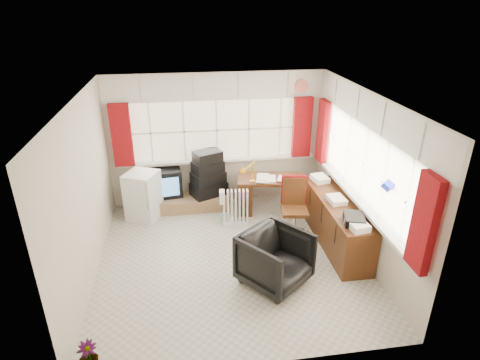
{
  "coord_description": "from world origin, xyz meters",
  "views": [
    {
      "loc": [
        -0.62,
        -5.11,
        3.69
      ],
      "look_at": [
        0.22,
        0.55,
        1.07
      ],
      "focal_mm": 30.0,
      "sensor_mm": 36.0,
      "label": 1
    }
  ],
  "objects_px": {
    "radiator": "(236,211)",
    "mini_fridge": "(143,196)",
    "desk": "(269,193)",
    "credenza": "(336,222)",
    "crt_tv": "(165,181)",
    "office_chair": "(275,259)",
    "desk_lamp": "(253,167)",
    "tv_bench": "(191,202)",
    "task_chair": "(294,205)"
  },
  "relations": [
    {
      "from": "task_chair",
      "to": "office_chair",
      "type": "xyz_separation_m",
      "value": [
        -0.59,
        -1.2,
        -0.16
      ]
    },
    {
      "from": "office_chair",
      "to": "mini_fridge",
      "type": "relative_size",
      "value": 0.97
    },
    {
      "from": "tv_bench",
      "to": "mini_fridge",
      "type": "height_order",
      "value": "mini_fridge"
    },
    {
      "from": "desk",
      "to": "desk_lamp",
      "type": "xyz_separation_m",
      "value": [
        -0.34,
        -0.1,
        0.57
      ]
    },
    {
      "from": "radiator",
      "to": "crt_tv",
      "type": "distance_m",
      "value": 1.54
    },
    {
      "from": "crt_tv",
      "to": "tv_bench",
      "type": "bearing_deg",
      "value": -20.76
    },
    {
      "from": "office_chair",
      "to": "task_chair",
      "type": "bearing_deg",
      "value": 24.6
    },
    {
      "from": "desk",
      "to": "crt_tv",
      "type": "xyz_separation_m",
      "value": [
        -1.91,
        0.48,
        0.14
      ]
    },
    {
      "from": "mini_fridge",
      "to": "crt_tv",
      "type": "bearing_deg",
      "value": 45.6
    },
    {
      "from": "office_chair",
      "to": "desk_lamp",
      "type": "bearing_deg",
      "value": 50.13
    },
    {
      "from": "desk_lamp",
      "to": "crt_tv",
      "type": "relative_size",
      "value": 0.61
    },
    {
      "from": "desk_lamp",
      "to": "tv_bench",
      "type": "relative_size",
      "value": 0.28
    },
    {
      "from": "credenza",
      "to": "tv_bench",
      "type": "relative_size",
      "value": 1.43
    },
    {
      "from": "tv_bench",
      "to": "mini_fridge",
      "type": "distance_m",
      "value": 0.93
    },
    {
      "from": "task_chair",
      "to": "credenza",
      "type": "height_order",
      "value": "task_chair"
    },
    {
      "from": "desk",
      "to": "credenza",
      "type": "bearing_deg",
      "value": -55.56
    },
    {
      "from": "desk_lamp",
      "to": "task_chair",
      "type": "xyz_separation_m",
      "value": [
        0.57,
        -0.75,
        -0.4
      ]
    },
    {
      "from": "task_chair",
      "to": "desk_lamp",
      "type": "bearing_deg",
      "value": 127.19
    },
    {
      "from": "desk_lamp",
      "to": "crt_tv",
      "type": "height_order",
      "value": "desk_lamp"
    },
    {
      "from": "radiator",
      "to": "credenza",
      "type": "distance_m",
      "value": 1.72
    },
    {
      "from": "radiator",
      "to": "desk",
      "type": "bearing_deg",
      "value": 31.63
    },
    {
      "from": "credenza",
      "to": "tv_bench",
      "type": "xyz_separation_m",
      "value": [
        -2.28,
        1.52,
        -0.26
      ]
    },
    {
      "from": "office_chair",
      "to": "radiator",
      "type": "xyz_separation_m",
      "value": [
        -0.32,
        1.63,
        -0.11
      ]
    },
    {
      "from": "task_chair",
      "to": "office_chair",
      "type": "bearing_deg",
      "value": -116.23
    },
    {
      "from": "desk",
      "to": "tv_bench",
      "type": "height_order",
      "value": "desk"
    },
    {
      "from": "task_chair",
      "to": "crt_tv",
      "type": "distance_m",
      "value": 2.52
    },
    {
      "from": "desk",
      "to": "tv_bench",
      "type": "xyz_separation_m",
      "value": [
        -1.45,
        0.3,
        -0.25
      ]
    },
    {
      "from": "radiator",
      "to": "mini_fridge",
      "type": "height_order",
      "value": "mini_fridge"
    },
    {
      "from": "radiator",
      "to": "tv_bench",
      "type": "xyz_separation_m",
      "value": [
        -0.76,
        0.73,
        -0.15
      ]
    },
    {
      "from": "office_chair",
      "to": "crt_tv",
      "type": "relative_size",
      "value": 1.32
    },
    {
      "from": "mini_fridge",
      "to": "office_chair",
      "type": "bearing_deg",
      "value": -47.92
    },
    {
      "from": "desk",
      "to": "radiator",
      "type": "distance_m",
      "value": 0.81
    },
    {
      "from": "tv_bench",
      "to": "mini_fridge",
      "type": "bearing_deg",
      "value": -165.44
    },
    {
      "from": "task_chair",
      "to": "mini_fridge",
      "type": "relative_size",
      "value": 1.18
    },
    {
      "from": "desk",
      "to": "radiator",
      "type": "xyz_separation_m",
      "value": [
        -0.69,
        -0.42,
        -0.1
      ]
    },
    {
      "from": "desk_lamp",
      "to": "tv_bench",
      "type": "distance_m",
      "value": 1.44
    },
    {
      "from": "radiator",
      "to": "mini_fridge",
      "type": "relative_size",
      "value": 0.76
    },
    {
      "from": "tv_bench",
      "to": "crt_tv",
      "type": "relative_size",
      "value": 2.16
    },
    {
      "from": "desk",
      "to": "crt_tv",
      "type": "relative_size",
      "value": 1.92
    },
    {
      "from": "desk_lamp",
      "to": "office_chair",
      "type": "bearing_deg",
      "value": -90.69
    },
    {
      "from": "desk",
      "to": "mini_fridge",
      "type": "distance_m",
      "value": 2.3
    },
    {
      "from": "crt_tv",
      "to": "task_chair",
      "type": "bearing_deg",
      "value": -31.96
    },
    {
      "from": "radiator",
      "to": "crt_tv",
      "type": "bearing_deg",
      "value": 143.49
    },
    {
      "from": "desk",
      "to": "task_chair",
      "type": "relative_size",
      "value": 1.2
    },
    {
      "from": "desk_lamp",
      "to": "credenza",
      "type": "height_order",
      "value": "desk_lamp"
    },
    {
      "from": "credenza",
      "to": "mini_fridge",
      "type": "relative_size",
      "value": 2.27
    },
    {
      "from": "office_chair",
      "to": "radiator",
      "type": "bearing_deg",
      "value": 62.04
    },
    {
      "from": "desk",
      "to": "credenza",
      "type": "distance_m",
      "value": 1.47
    },
    {
      "from": "desk",
      "to": "office_chair",
      "type": "xyz_separation_m",
      "value": [
        -0.36,
        -2.06,
        0.01
      ]
    },
    {
      "from": "desk_lamp",
      "to": "tv_bench",
      "type": "bearing_deg",
      "value": 159.74
    }
  ]
}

